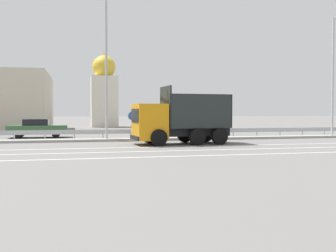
{
  "coord_description": "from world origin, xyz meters",
  "views": [
    {
      "loc": [
        -4.94,
        -25.37,
        2.08
      ],
      "look_at": [
        1.18,
        1.08,
        1.11
      ],
      "focal_mm": 42.0,
      "sensor_mm": 36.0,
      "label": 1
    }
  ],
  "objects": [
    {
      "name": "lane_strip_0",
      "position": [
        1.71,
        -2.5,
        0.0
      ],
      "size": [
        68.67,
        0.16,
        0.01
      ],
      "primitive_type": "cube",
      "color": "silver",
      "rests_on": "ground_plane"
    },
    {
      "name": "ground_plane",
      "position": [
        0.0,
        0.0,
        0.0
      ],
      "size": [
        320.0,
        320.0,
        0.0
      ],
      "primitive_type": "plane",
      "color": "#605E5B"
    },
    {
      "name": "parked_car_3",
      "position": [
        -8.09,
        8.02,
        0.76
      ],
      "size": [
        4.64,
        2.07,
        1.51
      ],
      "rotation": [
        0.0,
        0.0,
        -1.56
      ],
      "color": "#335B33",
      "rests_on": "ground_plane"
    },
    {
      "name": "median_road_sign",
      "position": [
        -1.06,
        2.87,
        1.1
      ],
      "size": [
        0.66,
        0.16,
        2.13
      ],
      "color": "white",
      "rests_on": "ground_plane"
    },
    {
      "name": "lane_strip_1",
      "position": [
        1.71,
        -4.96,
        0.0
      ],
      "size": [
        68.67,
        0.16,
        0.01
      ],
      "primitive_type": "cube",
      "color": "silver",
      "rests_on": "ground_plane"
    },
    {
      "name": "street_lamp_1",
      "position": [
        -2.9,
        2.84,
        5.87
      ],
      "size": [
        0.71,
        2.07,
        10.77
      ],
      "color": "#ADADB2",
      "rests_on": "ground_plane"
    },
    {
      "name": "lane_strip_2",
      "position": [
        1.71,
        -7.56,
        0.0
      ],
      "size": [
        68.67,
        0.16,
        0.01
      ],
      "primitive_type": "cube",
      "color": "silver",
      "rests_on": "ground_plane"
    },
    {
      "name": "street_lamp_2",
      "position": [
        15.42,
        2.78,
        5.39
      ],
      "size": [
        0.71,
        1.89,
        9.88
      ],
      "color": "#ADADB2",
      "rests_on": "ground_plane"
    },
    {
      "name": "dump_truck",
      "position": [
        0.89,
        -0.75,
        1.34
      ],
      "size": [
        6.43,
        3.02,
        3.73
      ],
      "rotation": [
        0.0,
        0.0,
        1.63
      ],
      "color": "orange",
      "rests_on": "ground_plane"
    },
    {
      "name": "median_island",
      "position": [
        0.0,
        2.87,
        0.09
      ],
      "size": [
        37.77,
        1.1,
        0.18
      ],
      "primitive_type": "cube",
      "color": "gray",
      "rests_on": "ground_plane"
    },
    {
      "name": "church_tower",
      "position": [
        -1.27,
        29.87,
        4.82
      ],
      "size": [
        3.6,
        3.6,
        10.8
      ],
      "color": "silver",
      "rests_on": "ground_plane"
    },
    {
      "name": "median_guardrail",
      "position": [
        0.0,
        4.03,
        0.57
      ],
      "size": [
        68.67,
        0.09,
        0.78
      ],
      "color": "#9EA0A5",
      "rests_on": "ground_plane"
    }
  ]
}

